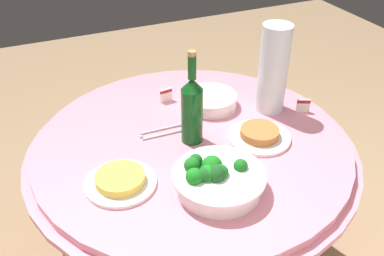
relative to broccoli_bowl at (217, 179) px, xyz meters
name	(u,v)px	position (x,y,z in m)	size (l,w,h in m)	color
buffet_table	(192,215)	(-0.04, -0.26, -0.41)	(1.16, 1.16, 0.74)	maroon
broccoli_bowl	(217,179)	(0.00, 0.00, 0.00)	(0.28, 0.28, 0.11)	white
plate_stack	(210,100)	(-0.19, -0.45, -0.02)	(0.21, 0.21, 0.05)	white
wine_bottle	(192,108)	(-0.04, -0.27, 0.09)	(0.07, 0.07, 0.34)	#0E4B18
decorative_fruit_vase	(273,71)	(-0.40, -0.34, 0.12)	(0.11, 0.11, 0.34)	silver
serving_tongs	(161,132)	(0.05, -0.35, -0.04)	(0.17, 0.05, 0.01)	silver
food_plate_fried_egg	(120,181)	(0.26, -0.14, -0.03)	(0.22, 0.22, 0.04)	white
food_plate_peanuts	(259,135)	(-0.26, -0.18, -0.03)	(0.22, 0.22, 0.04)	white
label_placard_front	(303,104)	(-0.50, -0.27, -0.01)	(0.05, 0.03, 0.05)	white
label_placard_mid	(166,94)	(-0.05, -0.55, -0.01)	(0.05, 0.01, 0.05)	white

